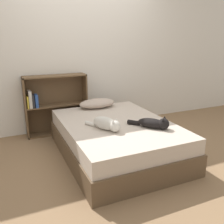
# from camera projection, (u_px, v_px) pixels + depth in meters

# --- Properties ---
(ground_plane) EXTENTS (8.00, 8.00, 0.00)m
(ground_plane) POSITION_uv_depth(u_px,v_px,m) (116.00, 154.00, 3.38)
(ground_plane) COLOR #846647
(wall_back) EXTENTS (8.00, 0.06, 2.50)m
(wall_back) POSITION_uv_depth(u_px,v_px,m) (84.00, 54.00, 4.15)
(wall_back) COLOR silver
(wall_back) RESTS_ON ground_plane
(bed) EXTENTS (1.36, 1.86, 0.46)m
(bed) POSITION_uv_depth(u_px,v_px,m) (116.00, 139.00, 3.31)
(bed) COLOR brown
(bed) RESTS_ON ground_plane
(pillow) EXTENTS (0.56, 0.30, 0.14)m
(pillow) POSITION_uv_depth(u_px,v_px,m) (97.00, 103.00, 3.89)
(pillow) COLOR #B29E8E
(pillow) RESTS_ON bed
(cat_light) EXTENTS (0.32, 0.47, 0.16)m
(cat_light) POSITION_uv_depth(u_px,v_px,m) (107.00, 124.00, 2.96)
(cat_light) COLOR beige
(cat_light) RESTS_ON bed
(cat_dark) EXTENTS (0.40, 0.44, 0.16)m
(cat_dark) POSITION_uv_depth(u_px,v_px,m) (154.00, 123.00, 3.03)
(cat_dark) COLOR black
(cat_dark) RESTS_ON bed
(bookshelf) EXTENTS (0.98, 0.26, 0.95)m
(bookshelf) POSITION_uv_depth(u_px,v_px,m) (54.00, 104.00, 4.03)
(bookshelf) COLOR brown
(bookshelf) RESTS_ON ground_plane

